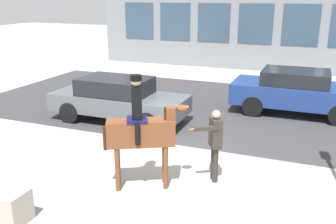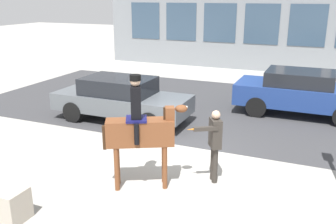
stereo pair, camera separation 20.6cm
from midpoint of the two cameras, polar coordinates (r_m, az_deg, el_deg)
name	(u,v)px [view 2 (the right image)]	position (r m, az deg, el deg)	size (l,w,h in m)	color
ground_plane	(177,152)	(10.58, 1.89, -6.13)	(80.00, 80.00, 0.00)	#9E9B93
road_surface	(221,107)	(14.85, 8.55, 0.70)	(19.32, 8.50, 0.01)	#38383A
mounted_horse_lead	(141,130)	(8.28, -3.39, -2.72)	(1.75, 1.11, 2.61)	brown
pedestrian_bystander	(214,141)	(8.69, 7.77, -4.34)	(0.72, 0.77, 1.75)	#332D28
street_car_near_lane	(121,98)	(13.09, -6.71, 2.12)	(4.76, 1.89, 1.52)	#51565B
street_car_far_lane	(301,92)	(14.49, 20.02, 2.91)	(4.67, 2.08, 1.62)	navy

